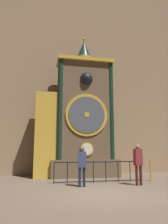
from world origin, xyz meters
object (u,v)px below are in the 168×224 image
at_px(visitor_far, 138,161).
at_px(stanchion_post, 151,174).
at_px(clock_tower, 78,118).
at_px(visitor_near, 82,162).

height_order(visitor_far, stanchion_post, visitor_far).
xyz_separation_m(clock_tower, visitor_far, (2.02, -3.38, -2.27)).
distance_m(visitor_far, stanchion_post, 1.77).
bearing_deg(clock_tower, visitor_far, -59.22).
bearing_deg(visitor_near, visitor_far, 5.15).
bearing_deg(visitor_near, stanchion_post, 23.61).
bearing_deg(stanchion_post, clock_tower, 144.71).
bearing_deg(visitor_near, clock_tower, 90.50).
xyz_separation_m(visitor_far, stanchion_post, (1.16, 1.13, -0.70)).
relative_size(visitor_far, stanchion_post, 1.71).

